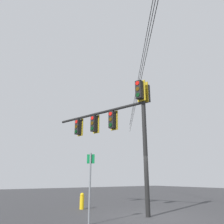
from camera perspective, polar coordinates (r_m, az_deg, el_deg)
The scene contains 5 objects.
ground_plane at distance 10.28m, azimuth 10.65°, elevation -25.09°, with size 60.00×60.00×0.00m, color #38383A.
signal_mast_assembly at distance 11.46m, azimuth 1.42°, elevation -2.26°, with size 6.18×2.26×6.12m.
route_sign_primary at distance 8.52m, azimuth -5.68°, elevation -17.17°, with size 0.21×0.24×2.47m.
fire_hydrant at distance 12.63m, azimuth -7.76°, elevation -21.76°, with size 0.30×0.22×0.81m.
overhead_wire_span at distance 12.48m, azimuth 7.18°, elevation 8.74°, with size 19.67×14.24×1.15m.
Camera 1 is at (-7.32, 7.05, 1.54)m, focal length 35.52 mm.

